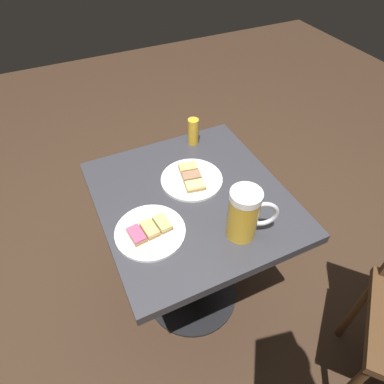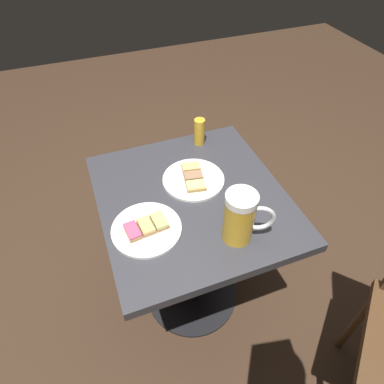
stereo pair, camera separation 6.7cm
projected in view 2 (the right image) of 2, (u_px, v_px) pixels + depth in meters
name	position (u px, v px, depth m)	size (l,w,h in m)	color
ground_plane	(192.00, 294.00, 1.70)	(6.00, 6.00, 0.00)	#382619
cafe_table	(192.00, 227.00, 1.32)	(0.65, 0.69, 0.71)	black
plate_near	(193.00, 179.00, 1.24)	(0.23, 0.23, 0.03)	white
plate_far	(146.00, 228.00, 1.08)	(0.23, 0.23, 0.03)	white
beer_mug	(241.00, 217.00, 1.00)	(0.15, 0.10, 0.18)	gold
beer_glass_small	(199.00, 132.00, 1.37)	(0.04, 0.04, 0.11)	gold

